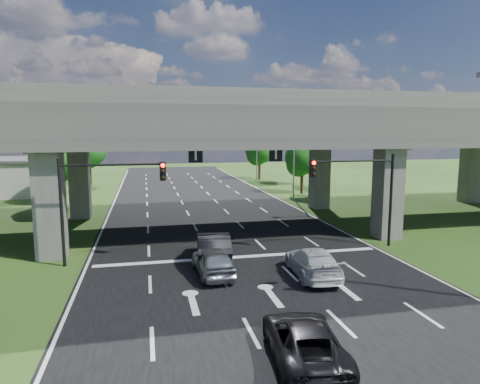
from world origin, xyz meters
name	(u,v)px	position (x,y,z in m)	size (l,w,h in m)	color
ground	(257,277)	(0.00, 0.00, 0.00)	(160.00, 160.00, 0.00)	#253F14
road	(223,232)	(0.00, 10.00, 0.01)	(18.00, 120.00, 0.03)	black
overpass	(217,125)	(0.00, 12.00, 7.92)	(80.00, 15.00, 10.00)	#3A3835
signal_right	(361,183)	(7.82, 3.94, 4.19)	(5.76, 0.54, 6.00)	black
signal_left	(102,191)	(-7.82, 3.94, 4.19)	(5.76, 0.54, 6.00)	black
streetlight_far	(291,146)	(10.10, 24.00, 5.85)	(3.38, 0.25, 10.00)	gray
streetlight_beyond	(254,142)	(10.10, 40.00, 5.85)	(3.38, 0.25, 10.00)	gray
tree_left_near	(60,157)	(-13.95, 26.00, 4.82)	(4.50, 4.50, 7.80)	black
tree_left_mid	(46,159)	(-16.95, 34.00, 4.17)	(3.91, 3.90, 6.76)	black
tree_left_far	(89,148)	(-12.95, 42.00, 5.14)	(4.80, 4.80, 8.32)	black
tree_right_near	(303,156)	(13.05, 28.00, 4.50)	(4.20, 4.20, 7.28)	black
tree_right_mid	(302,155)	(16.05, 36.00, 4.17)	(3.91, 3.90, 6.76)	black
tree_right_far	(260,148)	(12.05, 44.00, 4.82)	(4.50, 4.50, 7.80)	black
car_silver	(213,261)	(-2.17, 0.68, 0.77)	(1.74, 4.32, 1.47)	#9D9EA4
car_dark	(213,247)	(-1.80, 3.00, 0.88)	(1.80, 5.15, 1.70)	black
car_white	(313,262)	(2.83, -0.56, 0.75)	(2.03, 4.98, 1.45)	silver
car_trailing	(304,340)	(-0.59, -8.21, 0.70)	(2.22, 4.82, 1.34)	black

